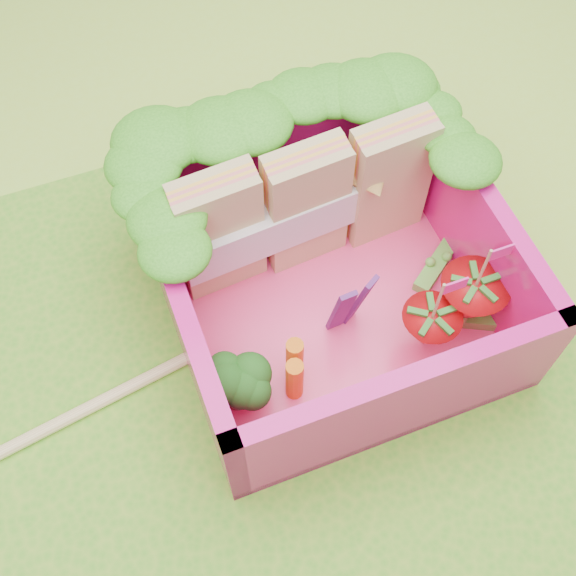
% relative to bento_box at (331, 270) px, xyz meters
% --- Properties ---
extents(ground, '(14.00, 14.00, 0.00)m').
position_rel_bento_box_xyz_m(ground, '(-0.37, -0.20, -0.31)').
color(ground, '#ADD83D').
rests_on(ground, ground).
extents(placemat, '(2.60, 2.60, 0.03)m').
position_rel_bento_box_xyz_m(placemat, '(-0.37, -0.20, -0.29)').
color(placemat, '#54A825').
rests_on(placemat, ground).
extents(bento_floor, '(1.30, 1.30, 0.05)m').
position_rel_bento_box_xyz_m(bento_floor, '(0.00, 0.00, -0.25)').
color(bento_floor, '#FF417F').
rests_on(bento_floor, placemat).
extents(bento_box, '(1.30, 1.30, 0.55)m').
position_rel_bento_box_xyz_m(bento_box, '(0.00, 0.00, 0.00)').
color(bento_box, '#DB1279').
rests_on(bento_box, placemat).
extents(lettuce_ruffle, '(1.43, 0.77, 0.11)m').
position_rel_bento_box_xyz_m(lettuce_ruffle, '(-0.00, 0.47, 0.33)').
color(lettuce_ruffle, '#2A7F17').
rests_on(lettuce_ruffle, bento_box).
extents(sandwich_stack, '(1.11, 0.25, 0.61)m').
position_rel_bento_box_xyz_m(sandwich_stack, '(0.01, 0.28, 0.07)').
color(sandwich_stack, tan).
rests_on(sandwich_stack, bento_floor).
extents(broccoli, '(0.32, 0.32, 0.25)m').
position_rel_bento_box_xyz_m(broccoli, '(-0.51, -0.28, -0.05)').
color(broccoli, '#6A9749').
rests_on(broccoli, bento_floor).
extents(carrot_sticks, '(0.10, 0.15, 0.24)m').
position_rel_bento_box_xyz_m(carrot_sticks, '(-0.28, -0.30, -0.10)').
color(carrot_sticks, orange).
rests_on(carrot_sticks, bento_floor).
extents(purple_wedges, '(0.16, 0.06, 0.38)m').
position_rel_bento_box_xyz_m(purple_wedges, '(0.02, -0.16, -0.04)').
color(purple_wedges, '#4F1A5C').
rests_on(purple_wedges, bento_floor).
extents(strawberry_left, '(0.24, 0.24, 0.48)m').
position_rel_bento_box_xyz_m(strawberry_left, '(0.28, -0.34, -0.10)').
color(strawberry_left, red).
rests_on(strawberry_left, bento_floor).
extents(strawberry_right, '(0.28, 0.28, 0.52)m').
position_rel_bento_box_xyz_m(strawberry_right, '(0.48, -0.29, -0.08)').
color(strawberry_right, red).
rests_on(strawberry_right, bento_floor).
extents(snap_peas, '(0.32, 0.51, 0.05)m').
position_rel_bento_box_xyz_m(snap_peas, '(0.50, -0.17, -0.20)').
color(snap_peas, '#63BE3B').
rests_on(snap_peas, bento_floor).
extents(chopsticks, '(2.22, 0.41, 0.04)m').
position_rel_bento_box_xyz_m(chopsticks, '(-1.31, -0.15, -0.25)').
color(chopsticks, '#DEB17A').
rests_on(chopsticks, placemat).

